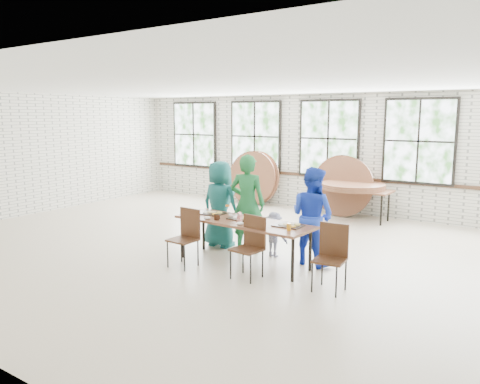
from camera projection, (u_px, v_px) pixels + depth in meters
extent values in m
plane|color=beige|center=(228.00, 252.00, 8.53)|extent=(12.00, 12.00, 0.00)
plane|color=white|center=(227.00, 84.00, 8.05)|extent=(12.00, 12.00, 0.00)
plane|color=silver|center=(329.00, 153.00, 11.97)|extent=(12.00, 0.00, 12.00)
plane|color=silver|center=(31.00, 154.00, 11.60)|extent=(0.00, 9.00, 9.00)
cube|color=#422819|center=(328.00, 176.00, 12.05)|extent=(11.80, 0.05, 0.08)
cube|color=black|center=(194.00, 135.00, 14.29)|extent=(1.62, 0.05, 1.97)
cube|color=white|center=(194.00, 135.00, 14.26)|extent=(1.50, 0.01, 1.85)
cube|color=black|center=(255.00, 136.00, 13.08)|extent=(1.62, 0.05, 1.97)
cube|color=white|center=(255.00, 136.00, 13.05)|extent=(1.50, 0.01, 1.85)
cube|color=black|center=(329.00, 139.00, 11.86)|extent=(1.62, 0.05, 1.97)
cube|color=white|center=(328.00, 139.00, 11.83)|extent=(1.50, 0.01, 1.85)
cube|color=black|center=(419.00, 141.00, 10.65)|extent=(1.62, 0.05, 1.97)
cube|color=white|center=(418.00, 141.00, 10.62)|extent=(1.50, 0.01, 1.85)
cube|color=brown|center=(243.00, 222.00, 7.72)|extent=(2.45, 0.95, 0.04)
cylinder|color=black|center=(182.00, 238.00, 8.13)|extent=(0.05, 0.05, 0.70)
cylinder|color=black|center=(204.00, 231.00, 8.62)|extent=(0.05, 0.05, 0.70)
cylinder|color=black|center=(293.00, 259.00, 6.94)|extent=(0.05, 0.05, 0.70)
cylinder|color=black|center=(310.00, 250.00, 7.43)|extent=(0.05, 0.05, 0.70)
cube|color=#442716|center=(183.00, 240.00, 7.62)|extent=(0.44, 0.42, 0.03)
cube|color=#442716|center=(190.00, 223.00, 7.73)|extent=(0.42, 0.05, 0.50)
cylinder|color=black|center=(168.00, 254.00, 7.62)|extent=(0.02, 0.02, 0.44)
cylinder|color=black|center=(181.00, 249.00, 7.90)|extent=(0.02, 0.02, 0.44)
cylinder|color=black|center=(184.00, 258.00, 7.42)|extent=(0.02, 0.02, 0.44)
cylinder|color=black|center=(198.00, 253.00, 7.70)|extent=(0.02, 0.02, 0.44)
cube|color=#442716|center=(247.00, 250.00, 7.07)|extent=(0.47, 0.45, 0.03)
cube|color=#442716|center=(255.00, 231.00, 7.17)|extent=(0.42, 0.08, 0.50)
cylinder|color=black|center=(231.00, 265.00, 7.07)|extent=(0.02, 0.02, 0.44)
cylinder|color=black|center=(243.00, 259.00, 7.35)|extent=(0.02, 0.02, 0.44)
cylinder|color=black|center=(251.00, 269.00, 6.87)|extent=(0.02, 0.02, 0.44)
cylinder|color=black|center=(263.00, 263.00, 7.15)|extent=(0.02, 0.02, 0.44)
cube|color=#442716|center=(329.00, 261.00, 6.55)|extent=(0.46, 0.44, 0.03)
cube|color=#442716|center=(334.00, 240.00, 6.67)|extent=(0.42, 0.07, 0.50)
cylinder|color=black|center=(312.00, 277.00, 6.54)|extent=(0.02, 0.02, 0.44)
cylinder|color=black|center=(322.00, 271.00, 6.82)|extent=(0.02, 0.02, 0.44)
cylinder|color=black|center=(336.00, 282.00, 6.34)|extent=(0.02, 0.02, 0.44)
cylinder|color=black|center=(346.00, 275.00, 6.62)|extent=(0.02, 0.02, 0.44)
imported|color=#165456|center=(220.00, 204.00, 8.77)|extent=(0.81, 0.54, 1.63)
imported|color=#1B6731|center=(247.00, 204.00, 8.42)|extent=(0.73, 0.57, 1.78)
imported|color=#13163C|center=(274.00, 234.00, 8.19)|extent=(0.52, 0.31, 0.79)
imported|color=blue|center=(312.00, 216.00, 7.72)|extent=(0.91, 0.78, 1.63)
cube|color=brown|center=(353.00, 190.00, 11.08)|extent=(1.82, 0.81, 0.04)
cylinder|color=black|center=(317.00, 203.00, 11.35)|extent=(0.04, 0.04, 0.70)
cylinder|color=black|center=(326.00, 200.00, 11.80)|extent=(0.04, 0.04, 0.70)
cylinder|color=black|center=(381.00, 210.00, 10.49)|extent=(0.04, 0.04, 0.70)
cylinder|color=black|center=(388.00, 206.00, 10.94)|extent=(0.04, 0.04, 0.70)
cube|color=black|center=(212.00, 213.00, 8.25)|extent=(0.44, 0.33, 0.02)
cube|color=black|center=(242.00, 219.00, 7.83)|extent=(0.44, 0.33, 0.02)
cube|color=black|center=(288.00, 226.00, 7.34)|extent=(0.44, 0.33, 0.02)
cylinder|color=black|center=(217.00, 217.00, 7.77)|extent=(0.09, 0.09, 0.09)
cube|color=red|center=(240.00, 219.00, 7.61)|extent=(0.06, 0.06, 0.11)
cylinder|color=#1870B6|center=(251.00, 221.00, 7.46)|extent=(0.07, 0.07, 0.10)
cylinder|color=orange|center=(289.00, 227.00, 7.05)|extent=(0.07, 0.07, 0.11)
cylinder|color=white|center=(257.00, 223.00, 7.30)|extent=(0.17, 0.17, 0.10)
ellipsoid|color=white|center=(207.00, 218.00, 7.82)|extent=(0.11, 0.11, 0.05)
ellipsoid|color=white|center=(240.00, 223.00, 7.42)|extent=(0.11, 0.11, 0.05)
cylinder|color=brown|center=(353.00, 188.00, 11.08)|extent=(1.50, 1.50, 0.04)
cylinder|color=brown|center=(353.00, 186.00, 11.07)|extent=(1.50, 1.50, 0.04)
cylinder|color=brown|center=(353.00, 184.00, 11.06)|extent=(1.50, 1.50, 0.04)
cylinder|color=brown|center=(255.00, 178.00, 12.98)|extent=(1.50, 0.30, 1.49)
cylinder|color=brown|center=(252.00, 178.00, 12.93)|extent=(1.50, 0.26, 1.49)
cylinder|color=brown|center=(341.00, 186.00, 11.60)|extent=(1.50, 0.24, 1.49)
cylinder|color=brown|center=(343.00, 186.00, 11.46)|extent=(1.50, 0.37, 1.47)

